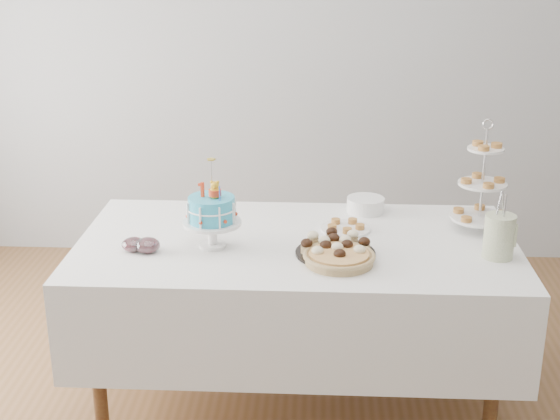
# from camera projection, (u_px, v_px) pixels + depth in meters

# --- Properties ---
(walls) EXTENTS (5.04, 4.04, 2.70)m
(walls) POSITION_uv_depth(u_px,v_px,m) (295.00, 128.00, 2.94)
(walls) COLOR #A5A8AA
(walls) RESTS_ON floor
(table) EXTENTS (1.92, 1.02, 0.77)m
(table) POSITION_uv_depth(u_px,v_px,m) (296.00, 288.00, 3.49)
(table) COLOR silver
(table) RESTS_ON floor
(birthday_cake) EXTENTS (0.25, 0.25, 0.39)m
(birthday_cake) POSITION_uv_depth(u_px,v_px,m) (212.00, 224.00, 3.32)
(birthday_cake) COLOR white
(birthday_cake) RESTS_ON table
(cupcake_tray) EXTENTS (0.34, 0.34, 0.08)m
(cupcake_tray) POSITION_uv_depth(u_px,v_px,m) (336.00, 246.00, 3.26)
(cupcake_tray) COLOR black
(cupcake_tray) RESTS_ON table
(pie) EXTENTS (0.30, 0.30, 0.05)m
(pie) POSITION_uv_depth(u_px,v_px,m) (339.00, 257.00, 3.18)
(pie) COLOR tan
(pie) RESTS_ON table
(tiered_stand) EXTENTS (0.26, 0.26, 0.51)m
(tiered_stand) POSITION_uv_depth(u_px,v_px,m) (483.00, 184.00, 3.48)
(tiered_stand) COLOR silver
(tiered_stand) RESTS_ON table
(plate_stack) EXTENTS (0.18, 0.18, 0.07)m
(plate_stack) POSITION_uv_depth(u_px,v_px,m) (366.00, 205.00, 3.76)
(plate_stack) COLOR white
(plate_stack) RESTS_ON table
(pastry_plate) EXTENTS (0.23, 0.23, 0.03)m
(pastry_plate) POSITION_uv_depth(u_px,v_px,m) (345.00, 227.00, 3.54)
(pastry_plate) COLOR white
(pastry_plate) RESTS_ON table
(jam_bowl_a) EXTENTS (0.10, 0.10, 0.06)m
(jam_bowl_a) POSITION_uv_depth(u_px,v_px,m) (133.00, 245.00, 3.30)
(jam_bowl_a) COLOR silver
(jam_bowl_a) RESTS_ON table
(jam_bowl_b) EXTENTS (0.11, 0.11, 0.06)m
(jam_bowl_b) POSITION_uv_depth(u_px,v_px,m) (148.00, 245.00, 3.29)
(jam_bowl_b) COLOR silver
(jam_bowl_b) RESTS_ON table
(utensil_pitcher) EXTENTS (0.13, 0.13, 0.28)m
(utensil_pitcher) POSITION_uv_depth(u_px,v_px,m) (499.00, 235.00, 3.21)
(utensil_pitcher) COLOR white
(utensil_pitcher) RESTS_ON table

